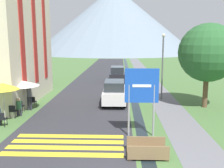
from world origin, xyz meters
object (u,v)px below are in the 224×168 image
at_px(parked_car_far, 117,74).
at_px(cafe_chair_far_left, 33,101).
at_px(cafe_chair_middle, 20,105).
at_px(streetlamp, 163,61).
at_px(cafe_chair_far_right, 25,101).
at_px(cafe_umbrella_front_yellow, 3,86).
at_px(footbridge, 147,151).
at_px(cafe_umbrella_middle_white, 21,83).
at_px(road_sign, 142,92).
at_px(cafe_chair_nearest, 2,118).
at_px(parked_car_near, 115,92).
at_px(person_standing_terrace, 29,95).
at_px(cafe_chair_near_right, 13,110).
at_px(person_seated_near, 19,106).
at_px(tree_by_path, 208,53).

bearing_deg(parked_car_far, cafe_chair_far_left, -116.36).
distance_m(cafe_chair_middle, streetlamp, 11.47).
bearing_deg(cafe_chair_far_right, cafe_umbrella_front_yellow, -87.72).
distance_m(footbridge, cafe_umbrella_middle_white, 10.55).
xyz_separation_m(road_sign, footbridge, (0.08, -2.27, -2.07)).
distance_m(footbridge, cafe_chair_far_right, 10.97).
bearing_deg(cafe_chair_nearest, footbridge, -17.45).
bearing_deg(cafe_umbrella_middle_white, cafe_umbrella_front_yellow, -92.59).
height_order(cafe_chair_far_right, cafe_umbrella_front_yellow, cafe_umbrella_front_yellow).
bearing_deg(cafe_chair_far_left, cafe_chair_nearest, -91.47).
relative_size(cafe_umbrella_front_yellow, streetlamp, 0.44).
relative_size(road_sign, parked_car_near, 0.83).
xyz_separation_m(cafe_chair_far_right, streetlamp, (10.38, 3.13, 2.68)).
bearing_deg(streetlamp, person_standing_terrace, -159.29).
bearing_deg(cafe_umbrella_front_yellow, cafe_chair_far_right, 89.56).
bearing_deg(parked_car_far, cafe_chair_middle, -115.81).
distance_m(cafe_chair_near_right, person_seated_near, 0.56).
bearing_deg(road_sign, cafe_chair_far_right, 147.18).
xyz_separation_m(cafe_umbrella_front_yellow, person_standing_terrace, (0.56, 2.62, -1.13)).
xyz_separation_m(parked_car_near, cafe_umbrella_middle_white, (-6.38, -2.25, 1.06)).
xyz_separation_m(cafe_chair_far_left, tree_by_path, (12.61, 0.68, 3.48)).
distance_m(cafe_chair_nearest, person_seated_near, 2.14).
relative_size(parked_car_far, person_seated_near, 3.72).
xyz_separation_m(cafe_chair_middle, cafe_umbrella_middle_white, (-0.02, 0.46, 1.46)).
xyz_separation_m(cafe_umbrella_middle_white, person_standing_terrace, (0.45, 0.16, -0.90)).
height_order(cafe_chair_far_right, streetlamp, streetlamp).
height_order(road_sign, tree_by_path, tree_by_path).
distance_m(parked_car_near, cafe_umbrella_front_yellow, 8.13).
bearing_deg(parked_car_near, cafe_umbrella_middle_white, -160.58).
xyz_separation_m(road_sign, cafe_chair_far_left, (-7.44, 5.17, -1.78)).
xyz_separation_m(road_sign, person_standing_terrace, (-7.46, 4.56, -1.23)).
height_order(cafe_chair_far_left, cafe_umbrella_middle_white, cafe_umbrella_middle_white).
height_order(parked_car_near, parked_car_far, same).
bearing_deg(cafe_chair_far_right, cafe_chair_nearest, -84.37).
bearing_deg(cafe_chair_near_right, cafe_chair_nearest, -90.84).
relative_size(parked_car_far, cafe_chair_nearest, 5.25).
height_order(cafe_chair_middle, tree_by_path, tree_by_path).
bearing_deg(cafe_umbrella_front_yellow, cafe_chair_far_left, 79.89).
distance_m(streetlamp, tree_by_path, 3.79).
distance_m(person_seated_near, tree_by_path, 13.51).
bearing_deg(cafe_umbrella_front_yellow, parked_car_near, 35.99).
xyz_separation_m(road_sign, cafe_chair_far_right, (-7.99, 5.15, -1.78)).
height_order(cafe_chair_far_right, person_seated_near, person_seated_near).
bearing_deg(cafe_umbrella_front_yellow, person_standing_terrace, 77.99).
xyz_separation_m(cafe_chair_nearest, person_standing_terrace, (0.33, 3.49, 0.56)).
xyz_separation_m(road_sign, person_seated_near, (-7.65, 3.20, -1.63)).
height_order(cafe_umbrella_middle_white, person_standing_terrace, cafe_umbrella_middle_white).
xyz_separation_m(parked_car_far, tree_by_path, (6.60, -11.45, 3.09)).
height_order(road_sign, cafe_umbrella_front_yellow, road_sign).
xyz_separation_m(footbridge, cafe_chair_far_right, (-8.07, 7.42, 0.29)).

